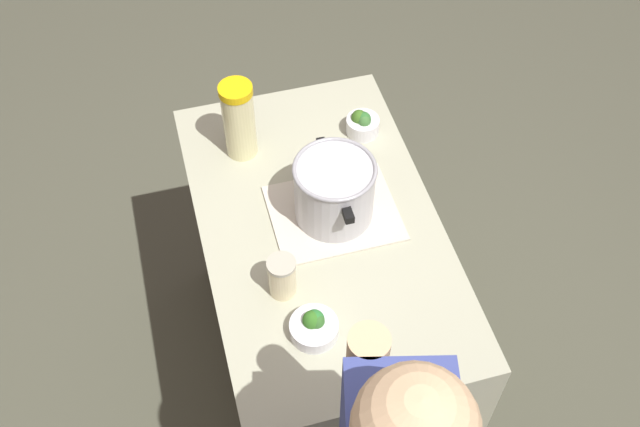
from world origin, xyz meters
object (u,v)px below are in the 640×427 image
(lemonade_pitcher, at_px, (239,120))
(mason_jar, at_px, (282,277))
(cooking_pot, at_px, (334,190))
(broccoli_bowl_front, at_px, (362,123))
(broccoli_bowl_center, at_px, (314,326))

(lemonade_pitcher, height_order, mason_jar, lemonade_pitcher)
(cooking_pot, relative_size, broccoli_bowl_front, 2.90)
(broccoli_bowl_center, bearing_deg, broccoli_bowl_front, 153.03)
(broccoli_bowl_front, bearing_deg, cooking_pot, -30.96)
(lemonade_pitcher, relative_size, broccoli_bowl_front, 2.52)
(lemonade_pitcher, distance_m, mason_jar, 0.52)
(mason_jar, height_order, broccoli_bowl_center, mason_jar)
(lemonade_pitcher, height_order, broccoli_bowl_center, lemonade_pitcher)
(broccoli_bowl_front, bearing_deg, broccoli_bowl_center, -26.97)
(mason_jar, distance_m, broccoli_bowl_front, 0.62)
(lemonade_pitcher, bearing_deg, cooking_pot, 33.03)
(broccoli_bowl_front, relative_size, broccoli_bowl_center, 0.82)
(mason_jar, relative_size, broccoli_bowl_front, 1.25)
(broccoli_bowl_front, bearing_deg, mason_jar, -36.73)
(cooking_pot, xyz_separation_m, broccoli_bowl_center, (0.35, -0.15, -0.08))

